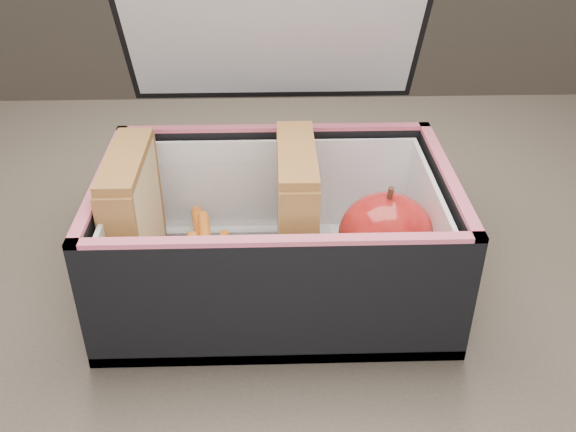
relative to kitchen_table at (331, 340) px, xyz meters
name	(u,v)px	position (x,y,z in m)	size (l,w,h in m)	color
kitchen_table	(331,340)	(0.00, 0.00, 0.00)	(1.20, 0.80, 0.75)	brown
lunch_bag	(276,224)	(-0.05, -0.02, 0.15)	(0.28, 0.27, 0.26)	black
plastic_tub	(217,239)	(-0.10, -0.02, 0.14)	(0.18, 0.13, 0.07)	white
sandwich_left	(134,218)	(-0.17, -0.02, 0.16)	(0.03, 0.10, 0.11)	beige
sandwich_right	(296,213)	(-0.04, -0.02, 0.16)	(0.03, 0.10, 0.11)	beige
carrot_sticks	(215,261)	(-0.10, -0.03, 0.12)	(0.05, 0.14, 0.03)	#DB5716
paper_napkin	(379,271)	(0.03, -0.03, 0.11)	(0.07, 0.08, 0.01)	white
red_apple	(386,236)	(0.04, -0.04, 0.15)	(0.09, 0.09, 0.08)	maroon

